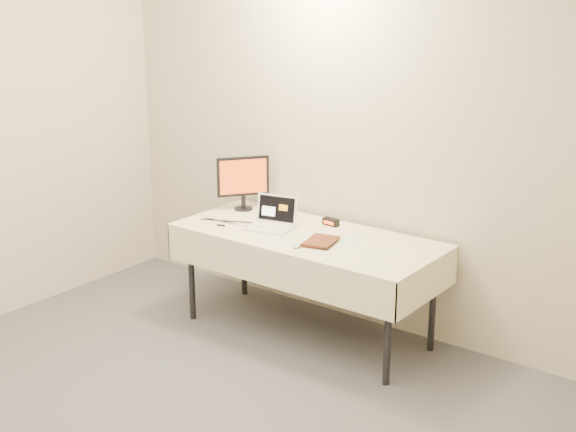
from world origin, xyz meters
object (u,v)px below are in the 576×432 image
Objects in this scene: monitor at (243,179)px; book at (308,223)px; table at (307,243)px; laptop at (273,220)px.

monitor is 0.89m from book.
book is at bearing -53.32° from table.
laptop is (-0.29, -0.02, 0.11)m from table.
book is at bearing -27.89° from laptop.
book is (0.82, -0.32, -0.11)m from monitor.
monitor reaches higher than laptop.
table is 0.82m from monitor.
laptop is 1.41× the size of book.
book is at bearing -74.10° from monitor.
table is 0.24m from book.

